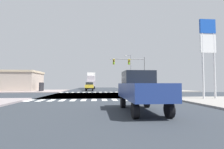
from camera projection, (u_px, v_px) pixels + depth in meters
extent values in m
cube|color=#2C3239|center=(100.00, 95.00, 23.58)|extent=(14.00, 90.00, 0.05)
cube|color=#2C3239|center=(100.00, 95.00, 23.58)|extent=(90.00, 12.00, 0.05)
cube|color=gray|center=(158.00, 91.00, 36.73)|extent=(12.00, 12.00, 0.14)
cube|color=gray|center=(35.00, 91.00, 34.28)|extent=(12.00, 12.00, 0.14)
cube|color=white|center=(30.00, 100.00, 15.68)|extent=(0.50, 2.00, 0.01)
cube|color=white|center=(41.00, 100.00, 15.78)|extent=(0.50, 2.00, 0.01)
cube|color=white|center=(52.00, 100.00, 15.87)|extent=(0.50, 2.00, 0.01)
cube|color=white|center=(62.00, 100.00, 15.97)|extent=(0.50, 2.00, 0.01)
cube|color=white|center=(73.00, 100.00, 16.06)|extent=(0.50, 2.00, 0.01)
cube|color=white|center=(84.00, 100.00, 16.16)|extent=(0.50, 2.00, 0.01)
cube|color=white|center=(94.00, 100.00, 16.25)|extent=(0.50, 2.00, 0.01)
cube|color=white|center=(104.00, 100.00, 16.34)|extent=(0.50, 2.00, 0.01)
cube|color=white|center=(115.00, 100.00, 16.44)|extent=(0.50, 2.00, 0.01)
cube|color=white|center=(125.00, 100.00, 16.53)|extent=(0.50, 2.00, 0.01)
cube|color=white|center=(135.00, 100.00, 16.63)|extent=(0.50, 2.00, 0.01)
cube|color=white|center=(145.00, 99.00, 16.72)|extent=(0.50, 2.00, 0.01)
cube|color=white|center=(154.00, 99.00, 16.81)|extent=(0.50, 2.00, 0.01)
cube|color=white|center=(164.00, 99.00, 16.91)|extent=(0.50, 2.00, 0.01)
cube|color=white|center=(62.00, 92.00, 30.20)|extent=(0.50, 2.00, 0.01)
cube|color=white|center=(67.00, 92.00, 30.29)|extent=(0.50, 2.00, 0.01)
cube|color=white|center=(73.00, 92.00, 30.39)|extent=(0.50, 2.00, 0.01)
cube|color=white|center=(78.00, 92.00, 30.48)|extent=(0.50, 2.00, 0.01)
cube|color=white|center=(84.00, 92.00, 30.57)|extent=(0.50, 2.00, 0.01)
cube|color=white|center=(90.00, 92.00, 30.67)|extent=(0.50, 2.00, 0.01)
cube|color=white|center=(95.00, 92.00, 30.76)|extent=(0.50, 2.00, 0.01)
cube|color=white|center=(100.00, 92.00, 30.86)|extent=(0.50, 2.00, 0.01)
cube|color=white|center=(106.00, 92.00, 30.95)|extent=(0.50, 2.00, 0.01)
cube|color=white|center=(111.00, 92.00, 31.05)|extent=(0.50, 2.00, 0.01)
cube|color=white|center=(117.00, 92.00, 31.14)|extent=(0.50, 2.00, 0.01)
cube|color=white|center=(122.00, 92.00, 31.23)|extent=(0.50, 2.00, 0.01)
cube|color=white|center=(127.00, 92.00, 31.33)|extent=(0.50, 2.00, 0.01)
cube|color=white|center=(133.00, 92.00, 31.42)|extent=(0.50, 2.00, 0.01)
cylinder|color=gray|center=(145.00, 75.00, 31.63)|extent=(0.20, 0.20, 6.58)
cylinder|color=gray|center=(127.00, 59.00, 31.47)|extent=(6.67, 0.14, 0.14)
cube|color=yellow|center=(129.00, 62.00, 31.47)|extent=(0.32, 0.40, 1.00)
sphere|color=black|center=(129.00, 60.00, 31.25)|extent=(0.22, 0.22, 0.22)
sphere|color=black|center=(129.00, 62.00, 31.23)|extent=(0.22, 0.22, 0.22)
sphere|color=green|center=(129.00, 63.00, 31.21)|extent=(0.22, 0.22, 0.22)
cube|color=yellow|center=(114.00, 62.00, 31.20)|extent=(0.32, 0.40, 1.00)
sphere|color=black|center=(114.00, 60.00, 30.98)|extent=(0.22, 0.22, 0.22)
sphere|color=black|center=(114.00, 62.00, 30.96)|extent=(0.22, 0.22, 0.22)
sphere|color=green|center=(114.00, 63.00, 30.94)|extent=(0.22, 0.22, 0.22)
cylinder|color=silver|center=(203.00, 59.00, 16.44)|extent=(0.18, 0.18, 7.96)
cylinder|color=silver|center=(214.00, 59.00, 16.55)|extent=(0.18, 0.18, 7.96)
cube|color=blue|center=(207.00, 26.00, 16.67)|extent=(1.60, 0.20, 1.40)
cube|color=white|center=(208.00, 44.00, 16.58)|extent=(1.60, 0.16, 1.80)
cylinder|color=gray|center=(131.00, 72.00, 43.05)|extent=(0.16, 0.16, 8.94)
cylinder|color=gray|center=(128.00, 55.00, 43.22)|extent=(1.40, 0.10, 0.10)
ellipsoid|color=silver|center=(125.00, 56.00, 43.15)|extent=(0.60, 0.32, 0.20)
cube|color=#B4A294|center=(4.00, 82.00, 34.53)|extent=(13.59, 7.34, 3.78)
cube|color=#C4AF8F|center=(4.00, 72.00, 34.65)|extent=(13.89, 7.64, 0.40)
cube|color=black|center=(41.00, 87.00, 32.61)|extent=(0.24, 2.20, 1.80)
cylinder|color=black|center=(93.00, 89.00, 35.43)|extent=(0.26, 0.68, 0.68)
cylinder|color=black|center=(86.00, 90.00, 35.29)|extent=(0.26, 0.68, 0.68)
cylinder|color=black|center=(93.00, 89.00, 38.34)|extent=(0.26, 0.68, 0.68)
cylinder|color=black|center=(87.00, 89.00, 38.20)|extent=(0.26, 0.68, 0.68)
cube|color=yellow|center=(90.00, 86.00, 36.85)|extent=(1.80, 4.30, 0.66)
cube|color=black|center=(90.00, 83.00, 36.88)|extent=(1.55, 2.24, 0.54)
cylinder|color=black|center=(94.00, 88.00, 47.04)|extent=(0.26, 0.80, 0.80)
cylinder|color=black|center=(87.00, 88.00, 46.86)|extent=(0.26, 0.80, 0.80)
cylinder|color=black|center=(95.00, 87.00, 51.91)|extent=(0.26, 0.80, 0.80)
cylinder|color=black|center=(88.00, 87.00, 51.73)|extent=(0.26, 0.80, 0.80)
cube|color=#BBB1BA|center=(91.00, 84.00, 49.44)|extent=(2.40, 7.20, 1.49)
cube|color=white|center=(91.00, 77.00, 50.63)|extent=(2.30, 4.18, 2.56)
cube|color=#BBB1BA|center=(91.00, 78.00, 47.38)|extent=(2.11, 2.02, 1.49)
cylinder|color=black|center=(94.00, 87.00, 55.33)|extent=(0.26, 0.68, 0.68)
cylinder|color=black|center=(89.00, 87.00, 55.19)|extent=(0.26, 0.68, 0.68)
cylinder|color=black|center=(94.00, 87.00, 58.24)|extent=(0.26, 0.68, 0.68)
cylinder|color=black|center=(90.00, 87.00, 58.10)|extent=(0.26, 0.68, 0.68)
cube|color=gold|center=(92.00, 85.00, 56.75)|extent=(1.80, 4.30, 0.66)
cube|color=black|center=(92.00, 84.00, 56.78)|extent=(1.55, 2.24, 0.54)
cylinder|color=black|center=(123.00, 102.00, 11.03)|extent=(0.26, 0.74, 0.74)
cylinder|color=black|center=(147.00, 102.00, 11.19)|extent=(0.26, 0.74, 0.74)
cylinder|color=black|center=(135.00, 110.00, 7.59)|extent=(0.26, 0.74, 0.74)
cylinder|color=black|center=(169.00, 110.00, 7.74)|extent=(0.26, 0.74, 0.74)
cube|color=navy|center=(142.00, 91.00, 9.43)|extent=(2.00, 5.10, 0.86)
cube|color=black|center=(138.00, 77.00, 10.36)|extent=(1.76, 1.79, 0.75)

